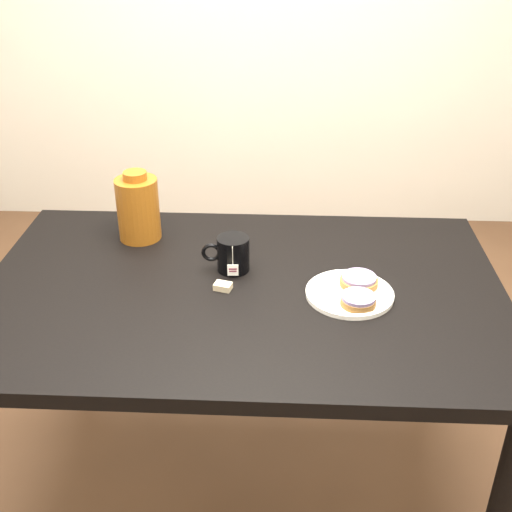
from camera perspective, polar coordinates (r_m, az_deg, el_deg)
name	(u,v)px	position (r m, az deg, el deg)	size (l,w,h in m)	color
ground_plane	(245,482)	(2.21, -1.02, -19.47)	(4.00, 4.00, 0.00)	brown
table	(243,312)	(1.76, -1.21, -5.00)	(1.40, 0.90, 0.75)	black
plate	(350,293)	(1.69, 8.32, -3.27)	(0.23, 0.23, 0.02)	white
bagel_back	(359,281)	(1.72, 9.13, -2.17)	(0.11, 0.11, 0.03)	brown
bagel_front	(358,300)	(1.64, 9.07, -3.88)	(0.13, 0.13, 0.03)	brown
mug	(232,254)	(1.77, -2.11, 0.20)	(0.14, 0.10, 0.10)	black
teabag_pouch	(223,286)	(1.70, -2.95, -2.71)	(0.04, 0.03, 0.02)	#C6B793
bagel_package	(138,208)	(1.95, -10.44, 4.23)	(0.17, 0.17, 0.21)	#602F0C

